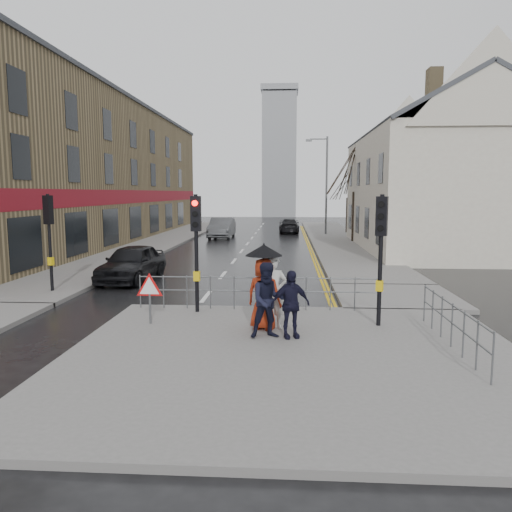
# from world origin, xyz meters

# --- Properties ---
(ground) EXTENTS (120.00, 120.00, 0.00)m
(ground) POSITION_xyz_m (0.00, 0.00, 0.00)
(ground) COLOR black
(ground) RESTS_ON ground
(near_pavement) EXTENTS (10.00, 9.00, 0.14)m
(near_pavement) POSITION_xyz_m (3.00, -3.50, 0.07)
(near_pavement) COLOR #605E5B
(near_pavement) RESTS_ON ground
(left_pavement) EXTENTS (4.00, 44.00, 0.14)m
(left_pavement) POSITION_xyz_m (-6.50, 23.00, 0.07)
(left_pavement) COLOR #605E5B
(left_pavement) RESTS_ON ground
(right_pavement) EXTENTS (4.00, 40.00, 0.14)m
(right_pavement) POSITION_xyz_m (6.50, 25.00, 0.07)
(right_pavement) COLOR #605E5B
(right_pavement) RESTS_ON ground
(pavement_bridge_right) EXTENTS (4.00, 4.20, 0.14)m
(pavement_bridge_right) POSITION_xyz_m (6.50, 3.00, 0.07)
(pavement_bridge_right) COLOR #605E5B
(pavement_bridge_right) RESTS_ON ground
(building_left_terrace) EXTENTS (8.00, 42.00, 10.00)m
(building_left_terrace) POSITION_xyz_m (-12.00, 22.00, 5.00)
(building_left_terrace) COLOR olive
(building_left_terrace) RESTS_ON ground
(building_right_cream) EXTENTS (9.00, 16.40, 10.10)m
(building_right_cream) POSITION_xyz_m (12.00, 18.00, 4.78)
(building_right_cream) COLOR beige
(building_right_cream) RESTS_ON ground
(church_tower) EXTENTS (5.00, 5.00, 18.00)m
(church_tower) POSITION_xyz_m (1.50, 62.00, 9.00)
(church_tower) COLOR gray
(church_tower) RESTS_ON ground
(traffic_signal_near_left) EXTENTS (0.28, 0.27, 3.40)m
(traffic_signal_near_left) POSITION_xyz_m (0.20, 0.20, 2.46)
(traffic_signal_near_left) COLOR black
(traffic_signal_near_left) RESTS_ON near_pavement
(traffic_signal_near_right) EXTENTS (0.34, 0.33, 3.40)m
(traffic_signal_near_right) POSITION_xyz_m (5.20, -1.00, 2.46)
(traffic_signal_near_right) COLOR black
(traffic_signal_near_right) RESTS_ON near_pavement
(traffic_signal_far_left) EXTENTS (0.34, 0.33, 3.40)m
(traffic_signal_far_left) POSITION_xyz_m (-5.50, 3.00, 2.46)
(traffic_signal_far_left) COLOR black
(traffic_signal_far_left) RESTS_ON left_pavement
(guard_railing_front) EXTENTS (7.14, 0.04, 1.00)m
(guard_railing_front) POSITION_xyz_m (1.95, 0.60, 0.86)
(guard_railing_front) COLOR #595B5E
(guard_railing_front) RESTS_ON near_pavement
(guard_railing_side) EXTENTS (0.04, 4.54, 1.00)m
(guard_railing_side) POSITION_xyz_m (6.50, -2.75, 0.84)
(guard_railing_side) COLOR #595B5E
(guard_railing_side) RESTS_ON near_pavement
(warning_sign) EXTENTS (0.80, 0.07, 1.35)m
(warning_sign) POSITION_xyz_m (-0.80, -1.21, 1.04)
(warning_sign) COLOR #595B5E
(warning_sign) RESTS_ON near_pavement
(street_lamp) EXTENTS (1.83, 0.25, 8.00)m
(street_lamp) POSITION_xyz_m (5.82, 28.00, 4.71)
(street_lamp) COLOR #595B5E
(street_lamp) RESTS_ON right_pavement
(tree_near) EXTENTS (2.40, 2.40, 6.58)m
(tree_near) POSITION_xyz_m (7.50, 22.00, 5.14)
(tree_near) COLOR black
(tree_near) RESTS_ON right_pavement
(tree_far) EXTENTS (2.40, 2.40, 5.64)m
(tree_far) POSITION_xyz_m (8.00, 30.00, 4.42)
(tree_far) COLOR black
(tree_far) RESTS_ON right_pavement
(pedestrian_a) EXTENTS (0.76, 0.57, 1.87)m
(pedestrian_a) POSITION_xyz_m (2.47, -1.44, 1.07)
(pedestrian_a) COLOR silver
(pedestrian_a) RESTS_ON near_pavement
(pedestrian_b) EXTENTS (1.02, 0.88, 1.81)m
(pedestrian_b) POSITION_xyz_m (2.37, -2.28, 1.05)
(pedestrian_b) COLOR black
(pedestrian_b) RESTS_ON near_pavement
(pedestrian_with_umbrella) EXTENTS (1.04, 0.96, 2.16)m
(pedestrian_with_umbrella) POSITION_xyz_m (2.22, -1.56, 1.29)
(pedestrian_with_umbrella) COLOR maroon
(pedestrian_with_umbrella) RESTS_ON near_pavement
(pedestrian_d) EXTENTS (1.03, 0.67, 1.63)m
(pedestrian_d) POSITION_xyz_m (2.89, -2.25, 0.95)
(pedestrian_d) COLOR black
(pedestrian_d) RESTS_ON near_pavement
(car_parked) EXTENTS (2.10, 4.49, 1.49)m
(car_parked) POSITION_xyz_m (-3.51, 5.84, 0.74)
(car_parked) COLOR black
(car_parked) RESTS_ON ground
(car_mid) EXTENTS (1.75, 4.93, 1.62)m
(car_mid) POSITION_xyz_m (-2.40, 25.36, 0.81)
(car_mid) COLOR #46484B
(car_mid) RESTS_ON ground
(car_far) EXTENTS (1.79, 4.38, 1.27)m
(car_far) POSITION_xyz_m (2.95, 30.74, 0.64)
(car_far) COLOR black
(car_far) RESTS_ON ground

